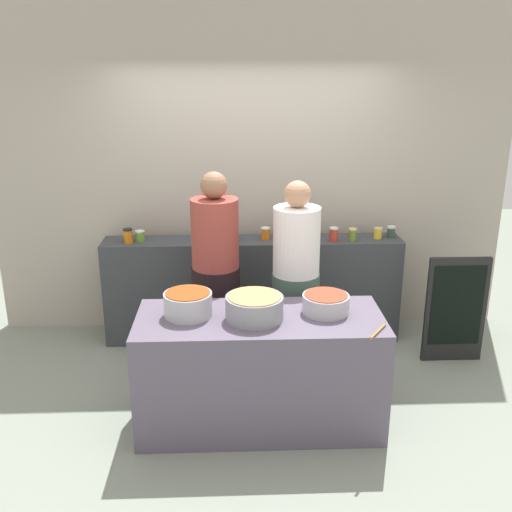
{
  "coord_description": "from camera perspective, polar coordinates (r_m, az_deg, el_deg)",
  "views": [
    {
      "loc": [
        -0.18,
        -3.96,
        2.47
      ],
      "look_at": [
        0.0,
        0.35,
        1.05
      ],
      "focal_mm": 41.06,
      "sensor_mm": 36.0,
      "label": 1
    }
  ],
  "objects": [
    {
      "name": "preserve_jar_0",
      "position": [
        5.29,
        -12.37,
        1.94
      ],
      "size": [
        0.08,
        0.08,
        0.13
      ],
      "color": "orange",
      "rests_on": "display_shelf"
    },
    {
      "name": "cooking_pot_right",
      "position": [
        4.09,
        6.8,
        -4.62
      ],
      "size": [
        0.33,
        0.33,
        0.13
      ],
      "color": "#B7B7BC",
      "rests_on": "prep_table"
    },
    {
      "name": "preserve_jar_4",
      "position": [
        5.22,
        3.13,
        2.14
      ],
      "size": [
        0.07,
        0.07,
        0.13
      ],
      "color": "orange",
      "rests_on": "display_shelf"
    },
    {
      "name": "cooking_pot_left",
      "position": [
        4.04,
        -6.64,
        -4.67
      ],
      "size": [
        0.33,
        0.33,
        0.17
      ],
      "color": "#B7B7BC",
      "rests_on": "prep_table"
    },
    {
      "name": "preserve_jar_3",
      "position": [
        5.28,
        0.93,
        2.22
      ],
      "size": [
        0.08,
        0.08,
        0.11
      ],
      "color": "orange",
      "rests_on": "display_shelf"
    },
    {
      "name": "preserve_jar_9",
      "position": [
        5.42,
        11.8,
        2.21
      ],
      "size": [
        0.08,
        0.08,
        0.1
      ],
      "color": "gold",
      "rests_on": "display_shelf"
    },
    {
      "name": "preserve_jar_7",
      "position": [
        5.27,
        7.57,
        2.13
      ],
      "size": [
        0.08,
        0.08,
        0.12
      ],
      "color": "#BB3427",
      "rests_on": "display_shelf"
    },
    {
      "name": "preserve_jar_2",
      "position": [
        5.24,
        -2.12,
        2.2
      ],
      "size": [
        0.08,
        0.08,
        0.13
      ],
      "color": "#440F56",
      "rests_on": "display_shelf"
    },
    {
      "name": "display_shelf",
      "position": [
        5.44,
        -0.33,
        -3.23
      ],
      "size": [
        2.7,
        0.36,
        0.96
      ],
      "primitive_type": "cube",
      "color": "#383B40",
      "rests_on": "ground"
    },
    {
      "name": "preserve_jar_10",
      "position": [
        5.48,
        13.02,
        2.32
      ],
      "size": [
        0.07,
        0.07,
        0.1
      ],
      "color": "#2F463C",
      "rests_on": "display_shelf"
    },
    {
      "name": "preserve_jar_8",
      "position": [
        5.31,
        9.39,
        2.08
      ],
      "size": [
        0.07,
        0.07,
        0.11
      ],
      "color": "olive",
      "rests_on": "display_shelf"
    },
    {
      "name": "prep_table",
      "position": [
        4.2,
        0.37,
        -11.09
      ],
      "size": [
        1.7,
        0.7,
        0.83
      ],
      "primitive_type": "cube",
      "color": "#5A5164",
      "rests_on": "ground"
    },
    {
      "name": "chalkboard_sign",
      "position": [
        5.29,
        18.87,
        -4.95
      ],
      "size": [
        0.52,
        0.05,
        0.94
      ],
      "color": "black",
      "rests_on": "ground"
    },
    {
      "name": "cook_with_tongs",
      "position": [
        4.77,
        -3.91,
        -2.84
      ],
      "size": [
        0.39,
        0.39,
        1.69
      ],
      "color": "black",
      "rests_on": "ground"
    },
    {
      "name": "storefront_wall",
      "position": [
        5.5,
        -0.48,
        8.07
      ],
      "size": [
        4.8,
        0.12,
        3.0
      ],
      "primitive_type": "cube",
      "color": "#AFA496",
      "rests_on": "ground"
    },
    {
      "name": "cooking_pot_center",
      "position": [
        3.95,
        -0.16,
        -5.04
      ],
      "size": [
        0.39,
        0.39,
        0.17
      ],
      "color": "gray",
      "rests_on": "prep_table"
    },
    {
      "name": "preserve_jar_5",
      "position": [
        5.3,
        4.25,
        2.33
      ],
      "size": [
        0.08,
        0.08,
        0.12
      ],
      "color": "#4C1957",
      "rests_on": "display_shelf"
    },
    {
      "name": "preserve_jar_6",
      "position": [
        5.29,
        5.36,
        2.14
      ],
      "size": [
        0.07,
        0.07,
        0.1
      ],
      "color": "brown",
      "rests_on": "display_shelf"
    },
    {
      "name": "cook_in_cap",
      "position": [
        4.72,
        3.86,
        -3.43
      ],
      "size": [
        0.38,
        0.38,
        1.63
      ],
      "color": "#3F584A",
      "rests_on": "ground"
    },
    {
      "name": "preserve_jar_1",
      "position": [
        5.33,
        -11.24,
        1.93
      ],
      "size": [
        0.09,
        0.09,
        0.1
      ],
      "color": "#60932C",
      "rests_on": "display_shelf"
    },
    {
      "name": "ground",
      "position": [
        4.67,
        0.18,
        -13.7
      ],
      "size": [
        12.0,
        12.0,
        0.0
      ],
      "primitive_type": "plane",
      "color": "gray"
    },
    {
      "name": "wooden_spoon",
      "position": [
        3.87,
        11.79,
        -7.21
      ],
      "size": [
        0.15,
        0.21,
        0.02
      ],
      "primitive_type": "cylinder",
      "rotation": [
        1.57,
        0.0,
        5.67
      ],
      "color": "#9E703D",
      "rests_on": "prep_table"
    }
  ]
}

